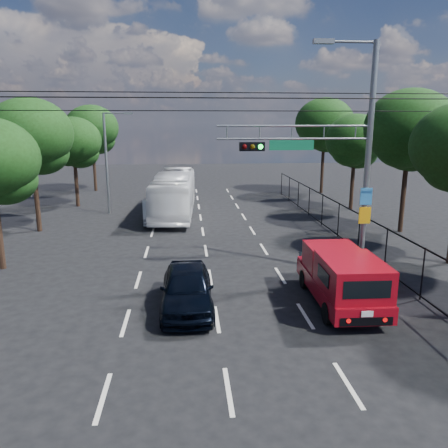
{
  "coord_description": "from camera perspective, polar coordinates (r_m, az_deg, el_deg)",
  "views": [
    {
      "loc": [
        -0.92,
        -9.39,
        6.38
      ],
      "look_at": [
        0.4,
        5.92,
        2.8
      ],
      "focal_mm": 35.0,
      "sensor_mm": 36.0,
      "label": 1
    }
  ],
  "objects": [
    {
      "name": "tree_right_c",
      "position": [
        27.55,
        23.03,
        10.75
      ],
      "size": [
        5.1,
        5.1,
        8.29
      ],
      "color": "black",
      "rests_on": "ground"
    },
    {
      "name": "lane_markings",
      "position": [
        24.26,
        -2.6,
        -2.13
      ],
      "size": [
        6.12,
        38.0,
        0.01
      ],
      "color": "beige",
      "rests_on": "ground"
    },
    {
      "name": "tree_right_e",
      "position": [
        41.36,
        13.0,
        12.18
      ],
      "size": [
        5.28,
        5.28,
        8.58
      ],
      "color": "black",
      "rests_on": "ground"
    },
    {
      "name": "tree_left_e",
      "position": [
        43.3,
        -16.83,
        11.45
      ],
      "size": [
        4.92,
        4.92,
        7.99
      ],
      "color": "black",
      "rests_on": "ground"
    },
    {
      "name": "tree_right_d",
      "position": [
        33.78,
        16.74,
        9.98
      ],
      "size": [
        4.32,
        4.32,
        7.02
      ],
      "color": "black",
      "rests_on": "ground"
    },
    {
      "name": "white_bus",
      "position": [
        31.04,
        -6.51,
        4.0
      ],
      "size": [
        3.04,
        10.93,
        3.01
      ],
      "primitive_type": "imported",
      "rotation": [
        0.0,
        0.0,
        -0.05
      ],
      "color": "white",
      "rests_on": "ground"
    },
    {
      "name": "white_van",
      "position": [
        28.9,
        -9.12,
        1.6
      ],
      "size": [
        1.92,
        4.34,
        1.39
      ],
      "primitive_type": "imported",
      "rotation": [
        0.0,
        0.0,
        0.11
      ],
      "color": "silver",
      "rests_on": "ground"
    },
    {
      "name": "ground",
      "position": [
        11.39,
        0.58,
        -20.96
      ],
      "size": [
        120.0,
        120.0,
        0.0
      ],
      "primitive_type": "plane",
      "color": "black",
      "rests_on": "ground"
    },
    {
      "name": "red_pickup",
      "position": [
        16.12,
        15.05,
        -6.62
      ],
      "size": [
        2.1,
        5.41,
        1.99
      ],
      "color": "black",
      "rests_on": "ground"
    },
    {
      "name": "fence_right",
      "position": [
        23.79,
        16.18,
        -0.4
      ],
      "size": [
        0.06,
        34.03,
        2.0
      ],
      "color": "black",
      "rests_on": "ground"
    },
    {
      "name": "tree_left_d",
      "position": [
        35.48,
        -19.02,
        9.73
      ],
      "size": [
        4.2,
        4.2,
        6.83
      ],
      "color": "black",
      "rests_on": "ground"
    },
    {
      "name": "signal_mast",
      "position": [
        18.49,
        14.87,
        9.16
      ],
      "size": [
        6.43,
        0.39,
        9.5
      ],
      "color": "slate",
      "rests_on": "ground"
    },
    {
      "name": "streetlight_left",
      "position": [
        31.95,
        -14.84,
        8.31
      ],
      "size": [
        2.09,
        0.22,
        7.08
      ],
      "color": "slate",
      "rests_on": "ground"
    },
    {
      "name": "navy_hatchback",
      "position": [
        15.42,
        -4.86,
        -8.32
      ],
      "size": [
        1.8,
        4.46,
        1.52
      ],
      "primitive_type": "imported",
      "rotation": [
        0.0,
        0.0,
        -0.0
      ],
      "color": "black",
      "rests_on": "ground"
    },
    {
      "name": "utility_wires",
      "position": [
        18.27,
        -2.13,
        15.78
      ],
      "size": [
        22.0,
        5.04,
        0.74
      ],
      "color": "black",
      "rests_on": "ground"
    },
    {
      "name": "tree_left_c",
      "position": [
        27.88,
        -23.86,
        10.0
      ],
      "size": [
        4.8,
        4.8,
        7.8
      ],
      "color": "black",
      "rests_on": "ground"
    }
  ]
}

